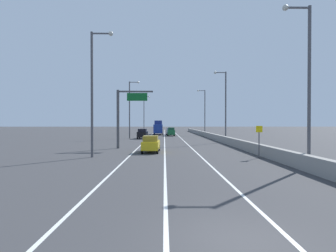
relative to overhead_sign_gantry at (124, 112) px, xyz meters
The scene contains 18 objects.
ground_plane 37.45m from the overhead_sign_gantry, 78.73° to the left, with size 320.00×320.00×0.00m, color #38383A.
lane_stripe_left 27.89m from the overhead_sign_gantry, 86.33° to the left, with size 0.16×130.00×0.00m, color silver.
lane_stripe_center 28.33m from the overhead_sign_gantry, 79.15° to the left, with size 0.16×130.00×0.00m, color silver.
lane_stripe_right 29.18m from the overhead_sign_gantry, 72.30° to the left, with size 0.16×130.00×0.00m, color silver.
jersey_barrier_right 19.87m from the overhead_sign_gantry, 39.79° to the left, with size 0.60×120.00×1.10m, color gray.
overhead_sign_gantry is the anchor object (origin of this frame).
speed_advisory_sign 17.40m from the overhead_sign_gantry, 35.10° to the right, with size 0.60×0.11×3.00m.
lamp_post_right_near 21.84m from the overhead_sign_gantry, 43.87° to the right, with size 2.14×0.44×11.97m.
lamp_post_right_second 18.88m from the overhead_sign_gantry, 35.13° to the left, with size 2.14×0.44×11.97m.
lamp_post_right_third 39.94m from the overhead_sign_gantry, 66.84° to the left, with size 2.14×0.44×11.97m.
lamp_post_left_near 9.41m from the overhead_sign_gantry, 99.03° to the right, with size 2.14×0.44×11.97m.
lamp_post_left_mid 22.15m from the overhead_sign_gantry, 94.79° to the left, with size 2.14×0.44×11.97m.
lamp_post_left_far 53.08m from the overhead_sign_gantry, 91.23° to the left, with size 2.14×0.44×11.97m.
car_yellow_0 7.12m from the overhead_sign_gantry, 51.87° to the right, with size 1.99×4.10×1.86m.
car_silver_1 39.86m from the overhead_sign_gantry, 80.39° to the left, with size 1.89×4.34×1.89m.
car_green_2 33.85m from the overhead_sign_gantry, 78.19° to the left, with size 1.95×4.21×2.11m.
car_black_3 21.57m from the overhead_sign_gantry, 88.09° to the left, with size 2.03×4.66×2.05m.
box_truck 40.78m from the overhead_sign_gantry, 85.04° to the left, with size 2.53×8.62×3.92m.
Camera 1 is at (-2.05, -7.49, 3.29)m, focal length 29.17 mm.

